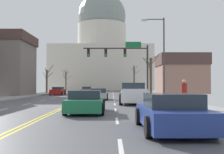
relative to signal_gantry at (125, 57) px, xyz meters
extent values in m
cube|color=#4C4C51|center=(-4.76, -13.59, -4.97)|extent=(14.00, 180.00, 0.06)
cube|color=yellow|center=(-4.88, -13.59, -4.93)|extent=(0.10, 176.40, 0.00)
cube|color=yellow|center=(-4.64, -13.59, -4.93)|extent=(0.10, 176.40, 0.00)
cube|color=silver|center=(-1.26, -27.29, -4.93)|extent=(0.12, 2.20, 0.00)
cube|color=silver|center=(-1.26, -22.09, -4.93)|extent=(0.12, 2.20, 0.00)
cube|color=silver|center=(-1.26, -16.89, -4.93)|extent=(0.12, 2.20, 0.00)
cube|color=silver|center=(-1.26, -11.69, -4.93)|extent=(0.12, 2.20, 0.00)
cube|color=silver|center=(-1.26, -6.49, -4.93)|extent=(0.12, 2.20, 0.00)
cube|color=silver|center=(-1.26, -1.29, -4.93)|extent=(0.12, 2.20, 0.00)
cube|color=silver|center=(-1.26, 3.91, -4.93)|extent=(0.12, 2.20, 0.00)
cube|color=silver|center=(-1.26, 9.11, -4.93)|extent=(0.12, 2.20, 0.00)
cube|color=silver|center=(-1.26, 14.31, -4.93)|extent=(0.12, 2.20, 0.00)
cube|color=silver|center=(-1.26, 19.51, -4.93)|extent=(0.12, 2.20, 0.00)
cube|color=silver|center=(-1.26, 24.71, -4.93)|extent=(0.12, 2.20, 0.00)
cube|color=silver|center=(-1.26, 29.91, -4.93)|extent=(0.12, 2.20, 0.00)
cube|color=silver|center=(-1.26, 35.11, -4.93)|extent=(0.12, 2.20, 0.00)
cube|color=silver|center=(-1.26, 40.31, -4.93)|extent=(0.12, 2.20, 0.00)
cube|color=silver|center=(-1.26, 45.51, -4.93)|extent=(0.12, 2.20, 0.00)
cube|color=silver|center=(-1.26, 50.71, -4.93)|extent=(0.12, 2.20, 0.00)
cube|color=silver|center=(-8.26, -16.89, -4.93)|extent=(0.12, 2.20, 0.00)
cube|color=silver|center=(-8.26, -11.69, -4.93)|extent=(0.12, 2.20, 0.00)
cube|color=silver|center=(-8.26, -6.49, -4.93)|extent=(0.12, 2.20, 0.00)
cube|color=silver|center=(-8.26, -1.29, -4.93)|extent=(0.12, 2.20, 0.00)
cube|color=silver|center=(-8.26, 3.91, -4.93)|extent=(0.12, 2.20, 0.00)
cube|color=silver|center=(-8.26, 9.11, -4.93)|extent=(0.12, 2.20, 0.00)
cube|color=silver|center=(-8.26, 14.31, -4.93)|extent=(0.12, 2.20, 0.00)
cube|color=silver|center=(-8.26, 19.51, -4.93)|extent=(0.12, 2.20, 0.00)
cube|color=silver|center=(-8.26, 24.71, -4.93)|extent=(0.12, 2.20, 0.00)
cube|color=silver|center=(-8.26, 29.91, -4.93)|extent=(0.12, 2.20, 0.00)
cube|color=silver|center=(-8.26, 35.11, -4.93)|extent=(0.12, 2.20, 0.00)
cube|color=silver|center=(-8.26, 40.31, -4.93)|extent=(0.12, 2.20, 0.00)
cube|color=silver|center=(-8.26, 45.51, -4.93)|extent=(0.12, 2.20, 0.00)
cube|color=silver|center=(-8.26, 50.71, -4.93)|extent=(0.12, 2.20, 0.00)
cube|color=#969696|center=(3.74, -13.59, -4.87)|extent=(3.00, 180.00, 0.14)
cylinder|color=#28282D|center=(2.84, 0.01, -1.67)|extent=(0.22, 0.22, 6.26)
cylinder|color=#28282D|center=(-1.06, 0.01, 1.06)|extent=(7.80, 0.16, 0.16)
cube|color=black|center=(0.11, 0.01, 0.50)|extent=(0.32, 0.28, 0.92)
sphere|color=#330504|center=(0.11, -0.15, 0.78)|extent=(0.22, 0.22, 0.22)
sphere|color=#332B05|center=(0.11, -0.15, 0.50)|extent=(0.22, 0.22, 0.22)
sphere|color=#19CC47|center=(0.11, -0.15, 0.22)|extent=(0.22, 0.22, 0.22)
cube|color=black|center=(-2.23, 0.01, 0.50)|extent=(0.32, 0.28, 0.92)
sphere|color=#330504|center=(-2.23, -0.15, 0.78)|extent=(0.22, 0.22, 0.22)
sphere|color=#332B05|center=(-2.23, -0.15, 0.50)|extent=(0.22, 0.22, 0.22)
sphere|color=#19CC47|center=(-2.23, -0.15, 0.22)|extent=(0.22, 0.22, 0.22)
cube|color=black|center=(-4.34, 0.01, 0.50)|extent=(0.32, 0.28, 0.92)
sphere|color=#330504|center=(-4.34, -0.15, 0.78)|extent=(0.22, 0.22, 0.22)
sphere|color=#332B05|center=(-4.34, -0.15, 0.50)|extent=(0.22, 0.22, 0.22)
sphere|color=#19CC47|center=(-4.34, -0.15, 0.22)|extent=(0.22, 0.22, 0.22)
cube|color=#146033|center=(1.12, 0.03, 1.51)|extent=(1.90, 0.06, 0.70)
cylinder|color=#333338|center=(3.44, -7.61, -0.91)|extent=(0.14, 0.14, 7.77)
cylinder|color=#333338|center=(2.51, -7.61, 2.82)|extent=(1.86, 0.09, 0.09)
cube|color=#B2B2AD|center=(1.58, -7.61, 2.75)|extent=(0.56, 0.24, 0.16)
cube|color=beige|center=(-4.76, 57.54, 1.79)|extent=(30.82, 23.09, 13.46)
cylinder|color=beige|center=(-4.76, 57.54, 12.43)|extent=(15.73, 15.73, 7.82)
sphere|color=gray|center=(-4.76, 57.54, 19.06)|extent=(15.54, 15.54, 15.54)
cube|color=#9EA3A8|center=(-2.90, -4.29, -4.49)|extent=(1.88, 4.41, 0.56)
cube|color=#232D38|center=(-2.90, -4.39, -3.99)|extent=(1.60, 2.00, 0.45)
cylinder|color=black|center=(-3.82, -2.96, -4.62)|extent=(0.24, 0.65, 0.64)
cylinder|color=black|center=(-2.06, -2.91, -4.62)|extent=(0.24, 0.65, 0.64)
cylinder|color=black|center=(-3.74, -5.66, -4.62)|extent=(0.24, 0.65, 0.64)
cylinder|color=black|center=(-1.99, -5.61, -4.62)|extent=(0.24, 0.65, 0.64)
cube|color=silver|center=(0.27, -11.13, -4.31)|extent=(2.21, 5.55, 0.81)
cube|color=#1E2833|center=(0.30, -10.36, -3.56)|extent=(1.92, 1.93, 0.69)
cube|color=silver|center=(0.18, -13.81, -3.80)|extent=(1.86, 0.16, 0.22)
cylinder|color=black|center=(-0.68, -9.45, -4.54)|extent=(0.31, 0.81, 0.80)
cylinder|color=black|center=(1.34, -9.52, -4.54)|extent=(0.31, 0.81, 0.80)
cylinder|color=black|center=(-0.79, -12.74, -4.54)|extent=(0.31, 0.81, 0.80)
cylinder|color=black|center=(1.22, -12.81, -4.54)|extent=(0.31, 0.81, 0.80)
cube|color=#1E7247|center=(-2.92, -18.54, -4.47)|extent=(1.91, 4.68, 0.62)
cube|color=#232D38|center=(-2.92, -18.69, -3.93)|extent=(1.66, 2.22, 0.46)
cylinder|color=black|center=(-3.87, -17.10, -4.62)|extent=(0.23, 0.64, 0.64)
cylinder|color=black|center=(-2.01, -17.08, -4.62)|extent=(0.23, 0.64, 0.64)
cylinder|color=black|center=(-3.84, -19.99, -4.62)|extent=(0.23, 0.64, 0.64)
cylinder|color=black|center=(-1.98, -19.97, -4.62)|extent=(0.23, 0.64, 0.64)
cube|color=navy|center=(0.49, -24.70, -4.46)|extent=(1.89, 4.52, 0.63)
cube|color=#232D38|center=(0.50, -24.92, -3.92)|extent=(1.65, 2.09, 0.45)
cylinder|color=black|center=(-0.44, -23.31, -4.62)|extent=(0.23, 0.64, 0.64)
cylinder|color=black|center=(1.40, -23.29, -4.62)|extent=(0.23, 0.64, 0.64)
cylinder|color=black|center=(-0.42, -26.10, -4.62)|extent=(0.23, 0.64, 0.64)
cylinder|color=black|center=(1.43, -26.08, -4.62)|extent=(0.23, 0.64, 0.64)
cube|color=#B71414|center=(-9.85, 9.50, -4.43)|extent=(1.76, 4.56, 0.69)
cube|color=#232D38|center=(-9.85, 9.81, -3.89)|extent=(1.53, 2.06, 0.40)
cylinder|color=black|center=(-9.00, 8.08, -4.62)|extent=(0.22, 0.64, 0.64)
cylinder|color=black|center=(-10.73, 8.09, -4.62)|extent=(0.22, 0.64, 0.64)
cylinder|color=black|center=(-8.98, 10.90, -4.62)|extent=(0.22, 0.64, 0.64)
cylinder|color=black|center=(-10.71, 10.91, -4.62)|extent=(0.22, 0.64, 0.64)
cube|color=#6B6056|center=(-6.33, 19.99, -4.45)|extent=(1.86, 4.28, 0.65)
cube|color=#232D38|center=(-6.33, 20.16, -3.92)|extent=(1.62, 1.83, 0.41)
cylinder|color=black|center=(-5.40, 18.67, -4.62)|extent=(0.22, 0.64, 0.64)
cylinder|color=black|center=(-7.24, 18.66, -4.62)|extent=(0.22, 0.64, 0.64)
cylinder|color=black|center=(-5.42, 21.32, -4.62)|extent=(0.22, 0.64, 0.64)
cylinder|color=black|center=(-7.25, 21.31, -4.62)|extent=(0.22, 0.64, 0.64)
cube|color=#8C6656|center=(-23.02, 25.49, -0.87)|extent=(8.34, 7.85, 8.13)
cube|color=#47332D|center=(-23.02, 25.49, 4.25)|extent=(8.67, 8.17, 2.12)
cube|color=#8C6656|center=(11.26, 17.61, -2.41)|extent=(8.22, 7.65, 5.06)
cube|color=#47332D|center=(11.26, 17.61, 1.15)|extent=(8.55, 7.96, 2.06)
cylinder|color=#4C3D2D|center=(3.81, 4.22, -2.25)|extent=(0.36, 0.36, 5.09)
cylinder|color=#4C3D2D|center=(4.08, 4.01, 0.14)|extent=(0.63, 0.49, 0.78)
cylinder|color=#4C3D2D|center=(4.37, 4.11, 0.08)|extent=(1.22, 0.33, 1.60)
cylinder|color=#4C3D2D|center=(3.46, 4.16, -0.30)|extent=(0.81, 0.24, 1.17)
cylinder|color=#4C3D2D|center=(3.44, 3.96, -0.82)|extent=(0.82, 0.61, 1.08)
cylinder|color=#4C3D2D|center=(3.28, 4.26, -0.31)|extent=(1.14, 0.18, 1.36)
cylinder|color=brown|center=(-12.99, 15.53, -2.76)|extent=(0.33, 0.33, 4.06)
cylinder|color=brown|center=(-12.98, 15.06, -2.29)|extent=(0.09, 0.97, 0.59)
cylinder|color=brown|center=(-13.10, 15.86, -1.77)|extent=(0.36, 0.77, 0.86)
cylinder|color=brown|center=(-13.18, 15.72, -0.86)|extent=(0.52, 0.53, 0.95)
cylinder|color=brown|center=(-12.53, 15.39, -0.89)|extent=(1.01, 0.38, 1.31)
cylinder|color=brown|center=(-13.31, 15.50, -1.70)|extent=(0.71, 0.13, 1.06)
cylinder|color=brown|center=(-12.46, 15.73, -0.62)|extent=(1.17, 0.52, 1.68)
cylinder|color=brown|center=(-12.43, 15.35, -1.66)|extent=(1.20, 0.46, 0.98)
cylinder|color=brown|center=(4.16, 37.78, -1.64)|extent=(0.38, 0.38, 6.32)
cylinder|color=brown|center=(4.97, 37.80, -0.14)|extent=(1.65, 0.10, 1.05)
cylinder|color=brown|center=(3.82, 37.93, 0.53)|extent=(0.80, 0.42, 0.84)
cylinder|color=brown|center=(4.38, 38.12, -0.23)|extent=(0.55, 0.79, 0.87)
cylinder|color=brown|center=(4.16, 37.26, -0.65)|extent=(0.10, 1.11, 0.88)
cylinder|color=brown|center=(4.59, 37.30, 0.87)|extent=(0.93, 1.05, 1.43)
cylinder|color=brown|center=(-12.70, 34.47, -2.45)|extent=(0.31, 0.31, 4.69)
cylinder|color=brown|center=(-12.85, 34.09, -0.13)|extent=(0.44, 0.88, 0.93)
cylinder|color=brown|center=(-12.90, 33.76, -1.48)|extent=(0.53, 1.51, 1.27)
cylinder|color=brown|center=(-13.17, 34.33, -0.49)|extent=(1.03, 0.38, 1.58)
cylinder|color=brown|center=(-12.06, 34.94, -1.58)|extent=(1.33, 1.00, 0.85)
cylinder|color=brown|center=(-12.30, 33.96, -0.52)|extent=(0.91, 1.13, 0.96)
cylinder|color=brown|center=(-12.61, 35.02, 0.02)|extent=(0.27, 1.18, 1.21)
cylinder|color=brown|center=(-12.46, 34.07, -0.77)|extent=(0.57, 0.89, 0.77)
cylinder|color=#4C4238|center=(2.75, -17.33, -4.35)|extent=(0.16, 0.16, 0.89)
cylinder|color=#4C4238|center=(2.93, -17.33, -4.35)|extent=(0.16, 0.16, 0.89)
cylinder|color=maroon|center=(2.84, -17.33, -3.62)|extent=(0.34, 0.34, 0.64)
sphere|color=tan|center=(2.84, -17.33, -3.19)|extent=(0.22, 0.22, 0.22)
torus|color=black|center=(3.34, -18.27, -4.47)|extent=(0.06, 0.72, 0.72)
torus|color=black|center=(3.34, -19.32, -4.47)|extent=(0.06, 0.72, 0.72)
cylinder|color=#1E5199|center=(3.34, -18.80, -4.19)|extent=(0.04, 0.79, 0.04)
cube|color=black|center=(3.34, -19.03, -4.01)|extent=(0.12, 0.20, 0.06)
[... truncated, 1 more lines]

